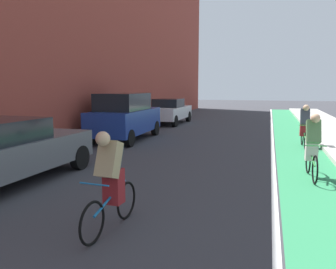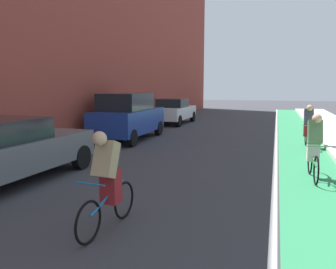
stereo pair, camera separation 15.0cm
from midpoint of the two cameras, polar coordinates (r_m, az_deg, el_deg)
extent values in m
plane|color=#38383D|center=(13.02, 5.98, -1.99)|extent=(91.16, 91.16, 0.00)
cube|color=#2D8451|center=(14.77, 21.36, -1.31)|extent=(1.60, 41.44, 0.00)
cube|color=white|center=(14.74, 17.87, -1.16)|extent=(0.12, 41.44, 0.00)
cube|color=brown|center=(17.32, -13.88, 18.77)|extent=(3.00, 41.44, 11.10)
cube|color=#595B60|center=(8.78, -25.14, -3.07)|extent=(2.02, 4.72, 0.70)
cylinder|color=black|center=(10.72, -21.74, -2.90)|extent=(0.24, 0.67, 0.66)
cylinder|color=black|center=(9.68, -13.89, -3.68)|extent=(0.24, 0.67, 0.66)
cube|color=navy|center=(14.63, -6.29, 2.29)|extent=(1.87, 4.37, 0.95)
cube|color=black|center=(14.37, -6.67, 5.38)|extent=(1.62, 2.63, 0.75)
cylinder|color=black|center=(16.47, -6.69, 1.26)|extent=(0.23, 0.66, 0.66)
cylinder|color=black|center=(15.91, -1.32, 1.07)|extent=(0.23, 0.66, 0.66)
cylinder|color=black|center=(13.59, -12.04, -0.30)|extent=(0.23, 0.66, 0.66)
cylinder|color=black|center=(12.90, -5.71, -0.60)|extent=(0.23, 0.66, 0.66)
cube|color=silver|center=(20.88, 1.16, 3.70)|extent=(1.82, 4.28, 0.70)
cube|color=black|center=(20.64, 0.99, 5.25)|extent=(1.57, 1.81, 0.55)
cylinder|color=black|center=(22.64, 0.43, 3.15)|extent=(0.23, 0.66, 0.66)
cylinder|color=black|center=(22.20, 4.34, 3.03)|extent=(0.23, 0.66, 0.66)
cylinder|color=black|center=(19.69, -2.43, 2.41)|extent=(0.23, 0.66, 0.66)
cylinder|color=black|center=(19.18, 2.02, 2.26)|extent=(0.23, 0.66, 0.66)
torus|color=black|center=(5.16, -12.33, -14.18)|extent=(0.09, 0.64, 0.64)
torus|color=black|center=(6.00, -6.62, -10.84)|extent=(0.09, 0.64, 0.64)
cylinder|color=#1966A5|center=(5.50, -9.30, -10.25)|extent=(0.11, 0.96, 0.33)
cylinder|color=#1966A5|center=(5.62, -8.34, -8.95)|extent=(0.04, 0.12, 0.55)
cylinder|color=#1966A5|center=(5.04, -12.02, -8.08)|extent=(0.48, 0.06, 0.02)
cube|color=maroon|center=(5.54, -8.77, -8.47)|extent=(0.30, 0.26, 0.56)
cube|color=tan|center=(5.32, -9.58, -4.06)|extent=(0.35, 0.42, 0.60)
sphere|color=tan|center=(5.13, -10.57, -0.67)|extent=(0.22, 0.22, 0.22)
cube|color=#333842|center=(5.42, -8.90, -3.61)|extent=(0.28, 0.29, 0.39)
torus|color=black|center=(8.61, 24.01, -5.52)|extent=(0.07, 0.68, 0.68)
torus|color=black|center=(9.63, 23.08, -4.09)|extent=(0.07, 0.68, 0.68)
cylinder|color=#338C3F|center=(9.07, 23.60, -3.41)|extent=(0.08, 0.96, 0.33)
cylinder|color=#338C3F|center=(9.24, 23.47, -2.70)|extent=(0.04, 0.12, 0.55)
cylinder|color=#338C3F|center=(8.58, 24.14, -1.82)|extent=(0.48, 0.04, 0.02)
cube|color=beige|center=(9.15, 23.56, -2.36)|extent=(0.29, 0.25, 0.56)
cube|color=#4C7247|center=(8.96, 23.84, 0.39)|extent=(0.34, 0.41, 0.60)
sphere|color=tan|center=(8.77, 24.11, 2.46)|extent=(0.22, 0.22, 0.22)
cube|color=#333842|center=(9.08, 23.73, 0.62)|extent=(0.27, 0.28, 0.39)
torus|color=black|center=(13.15, 22.82, -1.06)|extent=(0.05, 0.65, 0.65)
torus|color=black|center=(14.18, 22.37, -0.41)|extent=(0.05, 0.65, 0.65)
cylinder|color=#338C3F|center=(13.64, 22.64, 0.19)|extent=(0.06, 0.96, 0.33)
cylinder|color=#338C3F|center=(13.81, 22.57, 0.62)|extent=(0.04, 0.12, 0.55)
cylinder|color=#338C3F|center=(13.16, 22.92, 1.36)|extent=(0.48, 0.03, 0.02)
cube|color=maroon|center=(13.72, 22.62, 0.87)|extent=(0.29, 0.25, 0.56)
cube|color=#333842|center=(13.55, 22.79, 2.74)|extent=(0.33, 0.41, 0.60)
sphere|color=tan|center=(13.37, 22.94, 4.13)|extent=(0.22, 0.22, 0.22)
camera|label=1|loc=(0.08, -89.45, 0.08)|focal=36.42mm
camera|label=2|loc=(0.08, 90.55, -0.08)|focal=36.42mm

